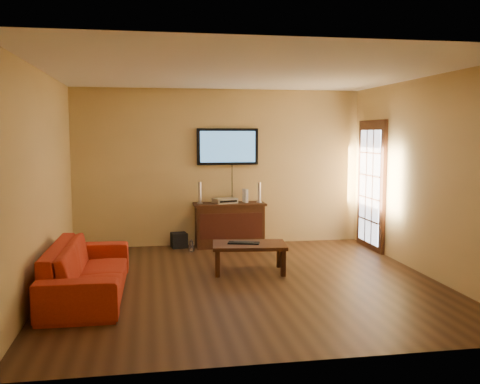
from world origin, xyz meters
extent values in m
plane|color=black|center=(0.00, 0.00, 0.00)|extent=(5.00, 5.00, 0.00)
plane|color=tan|center=(0.00, 2.50, 1.35)|extent=(5.00, 0.00, 5.00)
plane|color=tan|center=(-2.50, 0.00, 1.35)|extent=(0.00, 5.00, 5.00)
plane|color=tan|center=(2.50, 0.00, 1.35)|extent=(0.00, 5.00, 5.00)
plane|color=white|center=(0.00, 0.00, 2.70)|extent=(5.00, 5.00, 0.00)
cube|color=black|center=(2.46, 1.70, 1.05)|extent=(0.06, 1.02, 2.22)
cube|color=white|center=(2.42, 1.70, 1.05)|extent=(0.01, 0.79, 1.89)
cube|color=black|center=(0.13, 2.26, 0.36)|extent=(1.16, 0.43, 0.71)
cube|color=black|center=(0.13, 2.04, 0.39)|extent=(1.06, 0.02, 0.43)
cube|color=black|center=(0.13, 2.26, 0.73)|extent=(1.22, 0.47, 0.04)
cube|color=black|center=(0.13, 2.46, 1.71)|extent=(1.07, 0.07, 0.63)
cube|color=#4782BB|center=(0.13, 2.42, 1.71)|extent=(0.96, 0.01, 0.54)
cube|color=black|center=(0.15, 0.50, 0.38)|extent=(1.08, 0.73, 0.05)
cube|color=black|center=(-0.33, 0.31, 0.18)|extent=(0.06, 0.06, 0.36)
cube|color=black|center=(0.56, 0.20, 0.18)|extent=(0.06, 0.06, 0.36)
cube|color=black|center=(-0.27, 0.79, 0.18)|extent=(0.06, 0.06, 0.36)
cube|color=black|center=(0.62, 0.68, 0.18)|extent=(0.06, 0.06, 0.36)
imported|color=#AF2A13|center=(-1.96, -0.26, 0.42)|extent=(0.67, 2.18, 0.85)
cylinder|color=silver|center=(-0.37, 2.28, 0.76)|extent=(0.10, 0.10, 0.02)
cylinder|color=silver|center=(-0.37, 2.28, 0.94)|extent=(0.06, 0.06, 0.35)
cylinder|color=silver|center=(0.65, 2.24, 0.76)|extent=(0.10, 0.10, 0.01)
cylinder|color=silver|center=(0.65, 2.24, 0.94)|extent=(0.05, 0.05, 0.34)
cube|color=silver|center=(0.06, 2.27, 0.80)|extent=(0.44, 0.37, 0.09)
cube|color=white|center=(0.42, 2.30, 0.87)|extent=(0.08, 0.17, 0.23)
cube|color=black|center=(-0.73, 2.31, 0.13)|extent=(0.29, 0.29, 0.25)
cylinder|color=white|center=(-0.55, 1.96, 0.09)|extent=(0.07, 0.07, 0.18)
sphere|color=white|center=(-0.55, 1.96, 0.18)|extent=(0.04, 0.04, 0.04)
cube|color=black|center=(0.07, 0.50, 0.42)|extent=(0.46, 0.28, 0.02)
cube|color=black|center=(0.07, 0.50, 0.43)|extent=(0.30, 0.19, 0.01)
camera|label=1|loc=(-1.23, -6.71, 1.92)|focal=40.00mm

